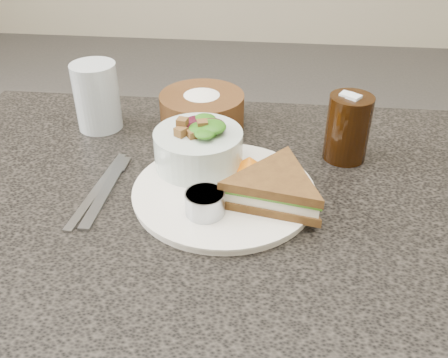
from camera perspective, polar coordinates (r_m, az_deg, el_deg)
dining_table at (r=1.03m, az=-1.30°, el=-19.38°), size 1.00×0.70×0.75m
dinner_plate at (r=0.76m, az=0.00°, el=-1.51°), size 0.27×0.27×0.01m
sandwich at (r=0.72m, az=5.89°, el=-1.06°), size 0.20×0.20×0.05m
salad_bowl at (r=0.80m, az=-2.95°, el=4.18°), size 0.18×0.18×0.08m
dressing_ramekin at (r=0.70m, az=-2.18°, el=-2.79°), size 0.06×0.06×0.03m
orange_wedge at (r=0.79m, az=2.89°, el=1.65°), size 0.09×0.09×0.03m
fork at (r=0.79m, az=-13.54°, el=-1.67°), size 0.02×0.17×0.00m
knife at (r=0.80m, az=-14.22°, el=-1.13°), size 0.03×0.21×0.00m
bread_basket at (r=0.94m, az=-2.54°, el=8.40°), size 0.16×0.16×0.09m
cola_glass at (r=0.85m, az=14.01°, el=6.04°), size 0.09×0.09×0.12m
water_glass at (r=0.96m, az=-14.32°, el=9.12°), size 0.09×0.09×0.12m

